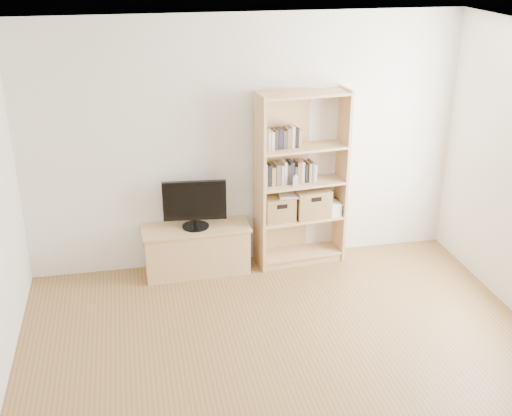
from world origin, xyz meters
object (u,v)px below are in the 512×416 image
object	(u,v)px
tv_stand	(197,250)
baby_monitor	(296,181)
television	(195,205)
basket_left	(279,208)
laptop	(294,194)
basket_right	(311,202)
bookshelf	(301,180)

from	to	relation	value
tv_stand	baby_monitor	world-z (taller)	baby_monitor
television	baby_monitor	world-z (taller)	television
baby_monitor	tv_stand	bearing A→B (deg)	-169.75
basket_left	laptop	bearing A→B (deg)	-3.27
tv_stand	laptop	size ratio (longest dim) A/B	3.49
television	basket_left	bearing A→B (deg)	5.86
television	tv_stand	bearing A→B (deg)	0.00
baby_monitor	laptop	xyz separation A→B (m)	(0.01, 0.08, -0.18)
tv_stand	basket_right	size ratio (longest dim) A/B	2.92
baby_monitor	laptop	bearing A→B (deg)	100.42
bookshelf	laptop	xyz separation A→B (m)	(-0.09, -0.03, -0.15)
television	basket_right	bearing A→B (deg)	7.41
baby_monitor	basket_right	bearing A→B (deg)	44.59
tv_stand	basket_right	world-z (taller)	basket_right
television	laptop	distance (m)	1.03
tv_stand	laptop	distance (m)	1.16
basket_right	tv_stand	bearing A→B (deg)	176.79
laptop	basket_left	bearing A→B (deg)	-171.41
tv_stand	bookshelf	size ratio (longest dim) A/B	0.57
basket_right	laptop	distance (m)	0.23
basket_left	baby_monitor	bearing A→B (deg)	-32.29
tv_stand	basket_right	distance (m)	1.30
bookshelf	television	xyz separation A→B (m)	(-1.12, -0.03, -0.17)
tv_stand	laptop	bearing A→B (deg)	-1.48
bookshelf	basket_left	world-z (taller)	bookshelf
television	baby_monitor	xyz separation A→B (m)	(1.03, -0.08, 0.20)
basket_right	television	bearing A→B (deg)	176.79
bookshelf	basket_right	distance (m)	0.29
bookshelf	laptop	bearing A→B (deg)	-167.62
television	laptop	xyz separation A→B (m)	(1.03, 0.01, 0.02)
bookshelf	basket_right	bearing A→B (deg)	-2.60
bookshelf	baby_monitor	bearing A→B (deg)	-135.00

